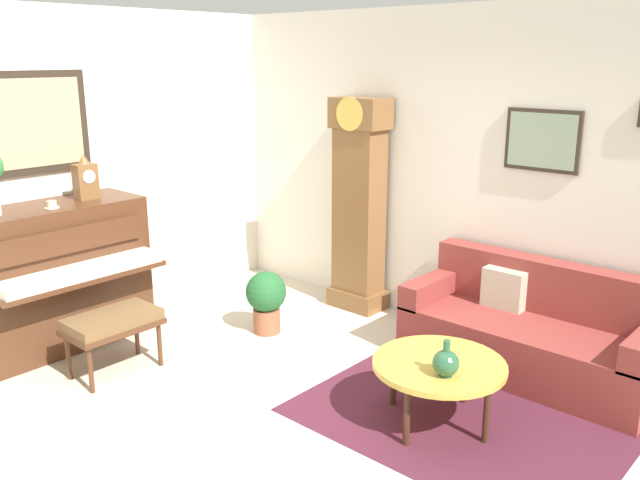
{
  "coord_description": "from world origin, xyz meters",
  "views": [
    {
      "loc": [
        2.91,
        -2.68,
        2.39
      ],
      "look_at": [
        -0.34,
        0.96,
        1.03
      ],
      "focal_mm": 37.4,
      "sensor_mm": 36.0,
      "label": 1
    }
  ],
  "objects_px": {
    "couch": "(531,333)",
    "teacup": "(52,205)",
    "potted_plant": "(266,298)",
    "piano": "(58,276)",
    "piano_bench": "(113,323)",
    "mantel_clock": "(86,179)",
    "green_jug": "(446,363)",
    "coffee_table": "(439,366)",
    "grandfather_clock": "(359,211)"
  },
  "relations": [
    {
      "from": "piano_bench",
      "to": "potted_plant",
      "type": "distance_m",
      "value": 1.36
    },
    {
      "from": "piano_bench",
      "to": "teacup",
      "type": "height_order",
      "value": "teacup"
    },
    {
      "from": "piano",
      "to": "green_jug",
      "type": "distance_m",
      "value": 3.31
    },
    {
      "from": "coffee_table",
      "to": "teacup",
      "type": "relative_size",
      "value": 7.59
    },
    {
      "from": "piano_bench",
      "to": "mantel_clock",
      "type": "relative_size",
      "value": 1.84
    },
    {
      "from": "piano_bench",
      "to": "coffee_table",
      "type": "xyz_separation_m",
      "value": [
        2.27,
        1.02,
        0.01
      ]
    },
    {
      "from": "couch",
      "to": "potted_plant",
      "type": "distance_m",
      "value": 2.24
    },
    {
      "from": "piano_bench",
      "to": "mantel_clock",
      "type": "distance_m",
      "value": 1.3
    },
    {
      "from": "mantel_clock",
      "to": "potted_plant",
      "type": "bearing_deg",
      "value": 42.1
    },
    {
      "from": "piano",
      "to": "piano_bench",
      "type": "bearing_deg",
      "value": -0.07
    },
    {
      "from": "coffee_table",
      "to": "piano_bench",
      "type": "bearing_deg",
      "value": -155.68
    },
    {
      "from": "couch",
      "to": "green_jug",
      "type": "xyz_separation_m",
      "value": [
        0.01,
        -1.29,
        0.22
      ]
    },
    {
      "from": "piano_bench",
      "to": "teacup",
      "type": "distance_m",
      "value": 1.08
    },
    {
      "from": "grandfather_clock",
      "to": "green_jug",
      "type": "height_order",
      "value": "grandfather_clock"
    },
    {
      "from": "teacup",
      "to": "potted_plant",
      "type": "relative_size",
      "value": 0.21
    },
    {
      "from": "piano_bench",
      "to": "potted_plant",
      "type": "height_order",
      "value": "potted_plant"
    },
    {
      "from": "piano",
      "to": "green_jug",
      "type": "bearing_deg",
      "value": 15.44
    },
    {
      "from": "piano",
      "to": "piano_bench",
      "type": "relative_size",
      "value": 2.06
    },
    {
      "from": "potted_plant",
      "to": "couch",
      "type": "bearing_deg",
      "value": 22.25
    },
    {
      "from": "piano",
      "to": "mantel_clock",
      "type": "bearing_deg",
      "value": 89.59
    },
    {
      "from": "piano",
      "to": "potted_plant",
      "type": "relative_size",
      "value": 2.57
    },
    {
      "from": "grandfather_clock",
      "to": "mantel_clock",
      "type": "distance_m",
      "value": 2.46
    },
    {
      "from": "teacup",
      "to": "green_jug",
      "type": "height_order",
      "value": "teacup"
    },
    {
      "from": "potted_plant",
      "to": "piano",
      "type": "bearing_deg",
      "value": -129.95
    },
    {
      "from": "mantel_clock",
      "to": "teacup",
      "type": "height_order",
      "value": "mantel_clock"
    },
    {
      "from": "piano_bench",
      "to": "grandfather_clock",
      "type": "distance_m",
      "value": 2.48
    },
    {
      "from": "grandfather_clock",
      "to": "teacup",
      "type": "distance_m",
      "value": 2.7
    },
    {
      "from": "piano",
      "to": "mantel_clock",
      "type": "relative_size",
      "value": 3.79
    },
    {
      "from": "teacup",
      "to": "green_jug",
      "type": "xyz_separation_m",
      "value": [
        3.09,
        0.92,
        -0.71
      ]
    },
    {
      "from": "piano",
      "to": "piano_bench",
      "type": "distance_m",
      "value": 0.82
    },
    {
      "from": "piano",
      "to": "coffee_table",
      "type": "relative_size",
      "value": 1.64
    },
    {
      "from": "piano_bench",
      "to": "green_jug",
      "type": "relative_size",
      "value": 2.92
    },
    {
      "from": "green_jug",
      "to": "couch",
      "type": "bearing_deg",
      "value": 90.45
    },
    {
      "from": "couch",
      "to": "teacup",
      "type": "height_order",
      "value": "teacup"
    },
    {
      "from": "grandfather_clock",
      "to": "potted_plant",
      "type": "distance_m",
      "value": 1.23
    },
    {
      "from": "coffee_table",
      "to": "teacup",
      "type": "height_order",
      "value": "teacup"
    },
    {
      "from": "couch",
      "to": "teacup",
      "type": "xyz_separation_m",
      "value": [
        -3.07,
        -2.22,
        0.92
      ]
    },
    {
      "from": "teacup",
      "to": "potted_plant",
      "type": "bearing_deg",
      "value": 53.81
    },
    {
      "from": "piano_bench",
      "to": "teacup",
      "type": "relative_size",
      "value": 6.03
    },
    {
      "from": "mantel_clock",
      "to": "teacup",
      "type": "distance_m",
      "value": 0.41
    },
    {
      "from": "piano",
      "to": "teacup",
      "type": "xyz_separation_m",
      "value": [
        0.11,
        -0.04,
        0.62
      ]
    },
    {
      "from": "piano",
      "to": "potted_plant",
      "type": "height_order",
      "value": "piano"
    },
    {
      "from": "piano_bench",
      "to": "green_jug",
      "type": "xyz_separation_m",
      "value": [
        2.4,
        0.88,
        0.13
      ]
    },
    {
      "from": "mantel_clock",
      "to": "teacup",
      "type": "bearing_deg",
      "value": -73.8
    },
    {
      "from": "coffee_table",
      "to": "grandfather_clock",
      "type": "bearing_deg",
      "value": 142.65
    },
    {
      "from": "couch",
      "to": "potted_plant",
      "type": "bearing_deg",
      "value": -157.75
    },
    {
      "from": "teacup",
      "to": "potted_plant",
      "type": "distance_m",
      "value": 1.92
    },
    {
      "from": "piano_bench",
      "to": "couch",
      "type": "height_order",
      "value": "couch"
    },
    {
      "from": "couch",
      "to": "coffee_table",
      "type": "bearing_deg",
      "value": -95.92
    },
    {
      "from": "grandfather_clock",
      "to": "teacup",
      "type": "relative_size",
      "value": 17.5
    }
  ]
}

